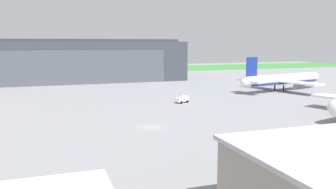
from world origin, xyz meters
The scene contains 5 objects.
ground_plane centered at (0.00, 0.00, 0.00)m, with size 440.00×440.00×0.00m, color gray.
grass_field_strip centered at (0.00, 171.25, 0.04)m, with size 440.00×56.00×0.08m, color #3B8A39.
maintenance_hangar centered at (-6.79, 103.81, 9.63)m, with size 102.19×33.66×20.19m.
airliner_far_left centered at (64.40, 40.50, 4.29)m, with size 41.62×34.14×13.28m.
ops_van centered at (18.11, 27.58, 1.08)m, with size 4.87×3.64×2.03m.
Camera 1 is at (-21.13, -72.05, 18.17)m, focal length 37.69 mm.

